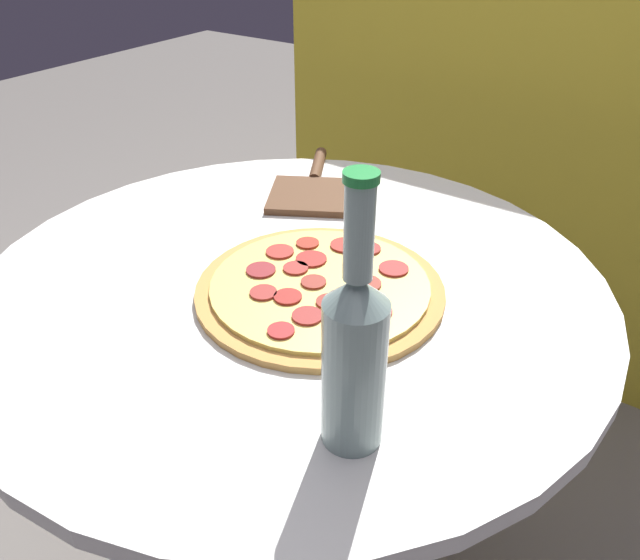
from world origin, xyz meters
TOP-DOWN VIEW (x-y plane):
  - table at (0.00, 0.00)m, footprint 0.87×0.87m
  - fence_panel at (0.00, 0.95)m, footprint 1.36×0.04m
  - pizza at (0.06, -0.01)m, footprint 0.33×0.33m
  - beer_bottle at (0.23, -0.20)m, footprint 0.06×0.06m
  - pizza_paddle at (-0.14, 0.25)m, footprint 0.20×0.28m

SIDE VIEW (x-z plane):
  - table at x=0.00m, z-range 0.19..0.95m
  - fence_panel at x=0.00m, z-range 0.00..1.44m
  - pizza_paddle at x=-0.14m, z-range 0.75..0.77m
  - pizza at x=0.06m, z-range 0.75..0.77m
  - beer_bottle at x=0.23m, z-range 0.72..1.00m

